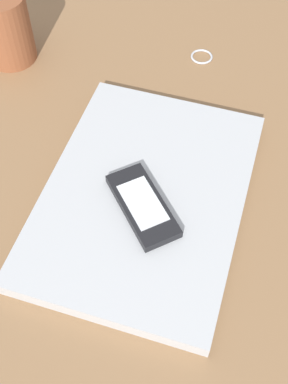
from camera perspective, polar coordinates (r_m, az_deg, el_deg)
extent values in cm
cube|color=olive|center=(63.09, -0.40, -5.76)|extent=(120.00, 80.00, 3.00)
cube|color=#B7BABC|center=(63.76, 0.00, -0.50)|extent=(38.86, 31.32, 2.08)
cube|color=black|center=(60.97, 0.20, -1.59)|extent=(12.42, 10.21, 1.18)
cube|color=white|center=(60.43, 0.21, -1.24)|extent=(8.11, 7.00, 0.14)
torus|color=silver|center=(84.33, 6.61, 15.11)|extent=(3.59, 3.59, 0.36)
cylinder|color=brown|center=(83.53, -15.54, 17.57)|extent=(7.86, 7.86, 10.88)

